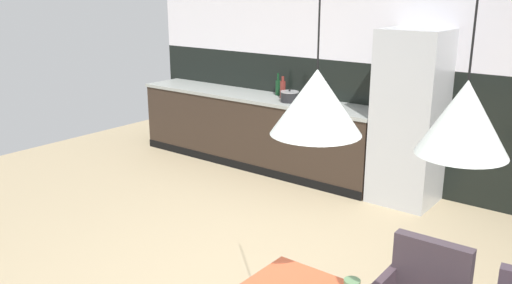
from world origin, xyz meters
The scene contains 9 objects.
back_wall_splashback_dark centered at (0.00, 2.86, 0.70)m, with size 7.47×0.12×1.40m, color black.
back_wall_panel_upper centered at (0.00, 2.86, 2.10)m, with size 7.47×0.12×1.40m, color silver.
kitchen_counter centered at (-1.88, 2.50, 0.46)m, with size 3.44×0.63×0.92m.
refrigerator_column centered at (0.17, 2.50, 0.92)m, with size 0.65×0.60×1.84m, color #ADAFB2.
cooking_pot centered at (-1.29, 2.41, 0.98)m, with size 0.22×0.22×0.15m.
bottle_oil_tall centered at (-1.48, 2.55, 1.03)m, with size 0.07×0.07×0.27m.
bottle_vinegar_dark centered at (-1.64, 2.66, 1.03)m, with size 0.07×0.07×0.28m.
pendant_lamp_over_table_near centered at (1.09, -0.88, 1.77)m, with size 0.39×0.39×1.12m.
pendant_lamp_over_table_far centered at (1.70, -0.88, 1.79)m, with size 0.32×0.32×1.10m.
Camera 1 is at (2.24, -2.77, 2.23)m, focal length 37.57 mm.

